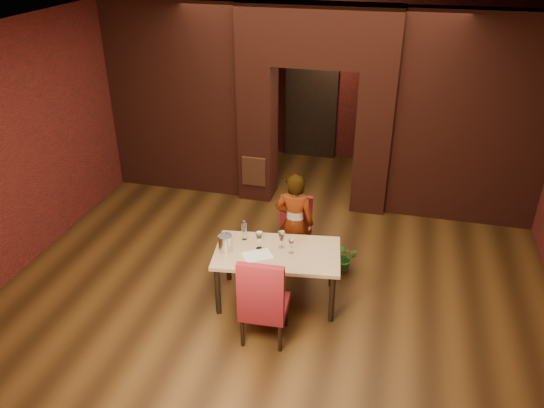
# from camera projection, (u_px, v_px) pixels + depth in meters

# --- Properties ---
(floor) EXTENTS (8.00, 8.00, 0.00)m
(floor) POSITION_uv_depth(u_px,v_px,m) (286.00, 263.00, 7.43)
(floor) COLOR #452A11
(floor) RESTS_ON ground
(ceiling) EXTENTS (7.00, 8.00, 0.04)m
(ceiling) POSITION_uv_depth(u_px,v_px,m) (290.00, 26.00, 5.92)
(ceiling) COLOR silver
(ceiling) RESTS_ON ground
(wall_back) EXTENTS (7.00, 0.04, 3.20)m
(wall_back) POSITION_uv_depth(u_px,v_px,m) (334.00, 78.00, 10.10)
(wall_back) COLOR maroon
(wall_back) RESTS_ON ground
(wall_front) EXTENTS (7.00, 0.04, 3.20)m
(wall_front) POSITION_uv_depth(u_px,v_px,m) (146.00, 407.00, 3.25)
(wall_front) COLOR maroon
(wall_front) RESTS_ON ground
(wall_left) EXTENTS (0.04, 8.00, 3.20)m
(wall_left) POSITION_uv_depth(u_px,v_px,m) (45.00, 134.00, 7.43)
(wall_left) COLOR maroon
(wall_left) RESTS_ON ground
(pillar_left) EXTENTS (0.55, 0.55, 2.30)m
(pillar_left) POSITION_uv_depth(u_px,v_px,m) (258.00, 132.00, 8.80)
(pillar_left) COLOR maroon
(pillar_left) RESTS_ON ground
(pillar_right) EXTENTS (0.55, 0.55, 2.30)m
(pillar_right) POSITION_uv_depth(u_px,v_px,m) (373.00, 142.00, 8.39)
(pillar_right) COLOR maroon
(pillar_right) RESTS_ON ground
(lintel) EXTENTS (2.45, 0.55, 0.90)m
(lintel) POSITION_uv_depth(u_px,v_px,m) (318.00, 35.00, 7.84)
(lintel) COLOR maroon
(lintel) RESTS_ON ground
(wing_wall_left) EXTENTS (2.28, 0.35, 3.20)m
(wing_wall_left) POSITION_uv_depth(u_px,v_px,m) (177.00, 99.00, 8.89)
(wing_wall_left) COLOR maroon
(wing_wall_left) RESTS_ON ground
(wing_wall_right) EXTENTS (2.28, 0.35, 3.20)m
(wing_wall_right) POSITION_uv_depth(u_px,v_px,m) (472.00, 122.00, 7.88)
(wing_wall_right) COLOR maroon
(wing_wall_right) RESTS_ON ground
(vent_panel) EXTENTS (0.40, 0.03, 0.50)m
(vent_panel) POSITION_uv_depth(u_px,v_px,m) (254.00, 172.00, 8.83)
(vent_panel) COLOR #A65830
(vent_panel) RESTS_ON ground
(rear_door) EXTENTS (0.90, 0.08, 2.10)m
(rear_door) POSITION_uv_depth(u_px,v_px,m) (311.00, 105.00, 10.39)
(rear_door) COLOR black
(rear_door) RESTS_ON ground
(rear_door_frame) EXTENTS (1.02, 0.04, 2.22)m
(rear_door_frame) POSITION_uv_depth(u_px,v_px,m) (311.00, 106.00, 10.36)
(rear_door_frame) COLOR black
(rear_door_frame) RESTS_ON ground
(dining_table) EXTENTS (1.62, 1.05, 0.71)m
(dining_table) POSITION_uv_depth(u_px,v_px,m) (277.00, 276.00, 6.57)
(dining_table) COLOR tan
(dining_table) RESTS_ON ground
(chair_far) EXTENTS (0.48, 0.48, 0.96)m
(chair_far) POSITION_uv_depth(u_px,v_px,m) (295.00, 234.00, 7.20)
(chair_far) COLOR maroon
(chair_far) RESTS_ON ground
(chair_near) EXTENTS (0.53, 0.53, 1.12)m
(chair_near) POSITION_uv_depth(u_px,v_px,m) (265.00, 296.00, 5.88)
(chair_near) COLOR maroon
(chair_near) RESTS_ON ground
(person_seated) EXTENTS (0.52, 0.34, 1.43)m
(person_seated) POSITION_uv_depth(u_px,v_px,m) (294.00, 223.00, 7.00)
(person_seated) COLOR silver
(person_seated) RESTS_ON ground
(wine_glass_a) EXTENTS (0.09, 0.09, 0.23)m
(wine_glass_a) POSITION_uv_depth(u_px,v_px,m) (259.00, 241.00, 6.41)
(wine_glass_a) COLOR white
(wine_glass_a) RESTS_ON dining_table
(wine_glass_b) EXTENTS (0.09, 0.09, 0.22)m
(wine_glass_b) POSITION_uv_depth(u_px,v_px,m) (281.00, 240.00, 6.43)
(wine_glass_b) COLOR white
(wine_glass_b) RESTS_ON dining_table
(wine_glass_c) EXTENTS (0.08, 0.08, 0.19)m
(wine_glass_c) POSITION_uv_depth(u_px,v_px,m) (291.00, 246.00, 6.33)
(wine_glass_c) COLOR white
(wine_glass_c) RESTS_ON dining_table
(tasting_sheet) EXTENTS (0.42, 0.39, 0.00)m
(tasting_sheet) POSITION_uv_depth(u_px,v_px,m) (257.00, 255.00, 6.33)
(tasting_sheet) COLOR silver
(tasting_sheet) RESTS_ON dining_table
(wine_bucket) EXTENTS (0.17, 0.17, 0.21)m
(wine_bucket) POSITION_uv_depth(u_px,v_px,m) (225.00, 243.00, 6.38)
(wine_bucket) COLOR silver
(wine_bucket) RESTS_ON dining_table
(water_bottle) EXTENTS (0.06, 0.06, 0.27)m
(water_bottle) POSITION_uv_depth(u_px,v_px,m) (244.00, 230.00, 6.59)
(water_bottle) COLOR white
(water_bottle) RESTS_ON dining_table
(potted_plant) EXTENTS (0.43, 0.39, 0.41)m
(potted_plant) POSITION_uv_depth(u_px,v_px,m) (344.00, 257.00, 7.19)
(potted_plant) COLOR #2A5B1F
(potted_plant) RESTS_ON ground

